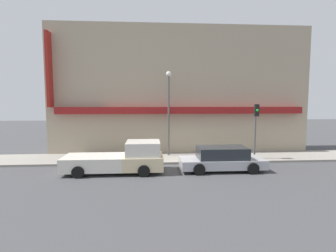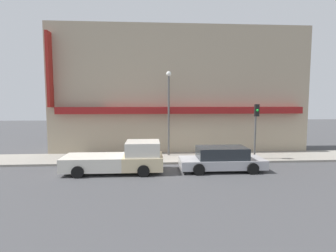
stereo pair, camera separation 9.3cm
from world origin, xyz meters
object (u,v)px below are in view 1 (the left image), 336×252
object	(u,v)px
fire_hydrant	(129,155)
street_lamp	(169,104)
parked_car	(222,159)
traffic_light	(256,121)
pickup_truck	(121,159)

from	to	relation	value
fire_hydrant	street_lamp	bearing A→B (deg)	30.47
fire_hydrant	parked_car	bearing A→B (deg)	-22.78
street_lamp	traffic_light	size ratio (longest dim) A/B	1.62
fire_hydrant	street_lamp	world-z (taller)	street_lamp
fire_hydrant	street_lamp	size ratio (longest dim) A/B	0.12
fire_hydrant	traffic_light	xyz separation A→B (m)	(8.40, -0.05, 2.16)
pickup_truck	traffic_light	bearing A→B (deg)	12.53
fire_hydrant	street_lamp	xyz separation A→B (m)	(2.69, 1.58, 3.33)
pickup_truck	traffic_light	xyz separation A→B (m)	(8.70, 2.26, 1.91)
street_lamp	traffic_light	xyz separation A→B (m)	(5.72, -1.63, -1.16)
parked_car	fire_hydrant	distance (m)	5.97
pickup_truck	fire_hydrant	distance (m)	2.34
parked_car	street_lamp	size ratio (longest dim) A/B	0.81
parked_car	street_lamp	world-z (taller)	street_lamp
fire_hydrant	traffic_light	size ratio (longest dim) A/B	0.20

